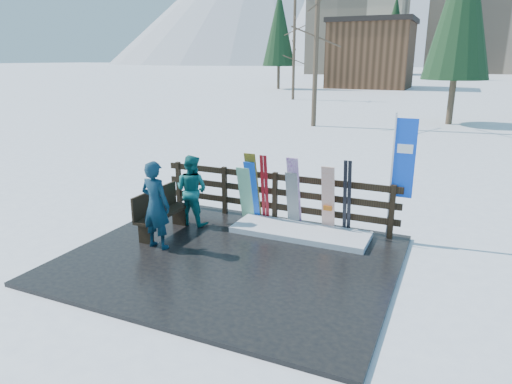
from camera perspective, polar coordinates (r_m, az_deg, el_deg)
The scene contains 18 objects.
ground at distance 8.78m, azimuth -3.11°, elevation -8.54°, with size 700.00×700.00×0.00m, color white.
deck at distance 8.77m, azimuth -3.11°, elevation -8.30°, with size 6.00×5.00×0.08m, color black.
fence at distance 10.40m, azimuth 2.38°, elevation -0.17°, with size 5.60×0.10×1.15m.
snow_patch at distance 9.79m, azimuth 5.52°, elevation -5.01°, with size 2.90×1.00×0.12m, color white.
bench at distance 9.90m, azimuth -11.93°, elevation -2.26°, with size 0.41×1.50×0.97m.
snowboard_0 at distance 10.37m, azimuth -0.50°, elevation 0.11°, with size 0.26×0.03×1.47m, color blue.
snowboard_1 at distance 10.46m, azimuth -1.30°, elevation -0.18°, with size 0.32×0.03×1.31m, color white.
snowboard_2 at distance 10.33m, azimuth -0.36°, elevation 0.62°, with size 0.26×0.03×1.67m, color gold.
snowboard_3 at distance 9.98m, azimuth 4.81°, elevation -0.05°, with size 0.26×0.03×1.66m, color white.
snowboard_4 at distance 10.04m, azimuth 4.59°, elevation -0.95°, with size 0.27×0.03×1.30m, color black.
snowboard_5 at distance 9.78m, azimuth 9.00°, elevation -0.94°, with size 0.28×0.03×1.50m, color white.
ski_pair_a at distance 10.30m, azimuth 1.08°, elevation 0.42°, with size 0.16×0.22×1.57m.
ski_pair_b at distance 9.74m, azimuth 11.31°, elevation -0.68°, with size 0.17×0.25×1.63m.
rental_flag at distance 9.58m, azimuth 17.69°, elevation 3.47°, with size 0.45×0.04×2.60m.
person_front at distance 9.06m, azimuth -12.43°, elevation -1.62°, with size 0.64×0.42×1.76m, color #113E4B.
person_back at distance 10.26m, azimuth -8.03°, elevation 0.25°, with size 0.77×0.60×1.59m, color #156867.
resort_buildings at distance 122.65m, azimuth 24.20°, elevation 17.85°, with size 73.00×87.60×22.60m.
trees at distance 54.04m, azimuth 24.85°, elevation 16.94°, with size 42.16×68.77×12.40m.
Camera 1 is at (3.70, -7.06, 3.69)m, focal length 32.00 mm.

